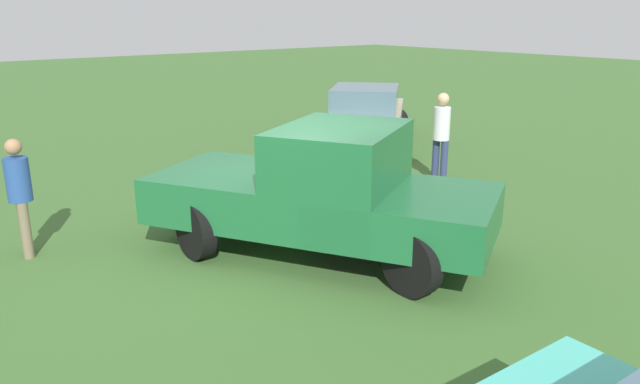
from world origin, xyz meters
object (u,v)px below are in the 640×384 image
Objects in this scene: pickup_truck at (328,189)px; person_visitor at (441,132)px; sedan_near at (365,117)px; person_bystander at (20,191)px.

pickup_truck is 4.39m from person_visitor.
pickup_truck reaches higher than sedan_near.
pickup_truck reaches higher than person_bystander.
person_bystander is at bearing 153.54° from sedan_near.
sedan_near is 2.52× the size of person_visitor.
person_bystander is (-2.60, -3.31, -0.02)m from pickup_truck.
person_bystander reaches higher than sedan_near.
sedan_near is 2.70× the size of person_bystander.
person_visitor is (1.10, 7.44, 0.08)m from person_bystander.
sedan_near is at bearing 63.71° from person_visitor.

